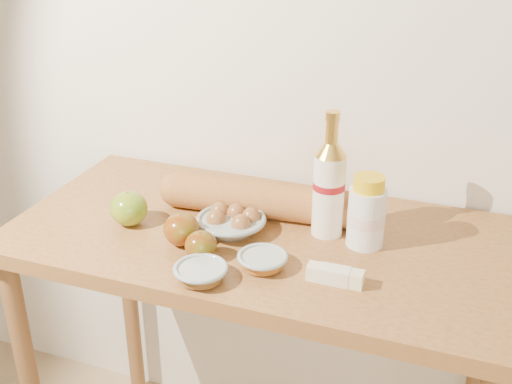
% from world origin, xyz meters
% --- Properties ---
extents(back_wall, '(3.50, 0.02, 2.60)m').
position_xyz_m(back_wall, '(0.00, 1.51, 1.30)').
color(back_wall, silver).
rests_on(back_wall, ground).
extents(table, '(1.20, 0.60, 0.90)m').
position_xyz_m(table, '(0.00, 1.18, 0.78)').
color(table, '#AB7037').
rests_on(table, ground).
extents(bourbon_bottle, '(0.09, 0.09, 0.30)m').
position_xyz_m(bourbon_bottle, '(0.15, 1.23, 1.02)').
color(bourbon_bottle, '#EFE3CB').
rests_on(bourbon_bottle, table).
extents(cream_bottle, '(0.11, 0.11, 0.17)m').
position_xyz_m(cream_bottle, '(0.24, 1.21, 0.98)').
color(cream_bottle, white).
rests_on(cream_bottle, table).
extents(egg_bowl, '(0.17, 0.17, 0.06)m').
position_xyz_m(egg_bowl, '(-0.07, 1.16, 0.92)').
color(egg_bowl, gray).
rests_on(egg_bowl, table).
extents(baguette, '(0.55, 0.14, 0.09)m').
position_xyz_m(baguette, '(-0.02, 1.26, 0.95)').
color(baguette, '#BB7839').
rests_on(baguette, table).
extents(apple_yellowgreen, '(0.10, 0.10, 0.08)m').
position_xyz_m(apple_yellowgreen, '(-0.31, 1.11, 0.94)').
color(apple_yellowgreen, '#97951E').
rests_on(apple_yellowgreen, table).
extents(apple_redgreen_front, '(0.10, 0.10, 0.08)m').
position_xyz_m(apple_redgreen_front, '(-0.15, 1.07, 0.94)').
color(apple_redgreen_front, '#950808').
rests_on(apple_redgreen_front, table).
extents(apple_redgreen_right, '(0.09, 0.09, 0.07)m').
position_xyz_m(apple_redgreen_right, '(-0.08, 1.02, 0.93)').
color(apple_redgreen_right, '#8D0B07').
rests_on(apple_redgreen_right, table).
extents(sugar_bowl, '(0.13, 0.13, 0.03)m').
position_xyz_m(sugar_bowl, '(-0.05, 0.94, 0.92)').
color(sugar_bowl, '#98A6A1').
rests_on(sugar_bowl, table).
extents(syrup_bowl, '(0.12, 0.12, 0.03)m').
position_xyz_m(syrup_bowl, '(0.06, 1.04, 0.92)').
color(syrup_bowl, '#98A69F').
rests_on(syrup_bowl, table).
extents(butter_stick, '(0.12, 0.04, 0.04)m').
position_xyz_m(butter_stick, '(0.22, 1.03, 0.92)').
color(butter_stick, beige).
rests_on(butter_stick, table).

